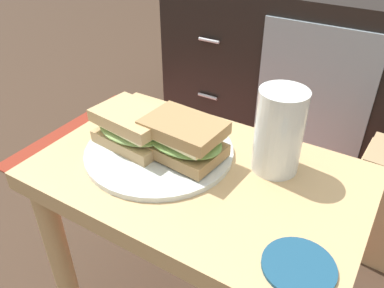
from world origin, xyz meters
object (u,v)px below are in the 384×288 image
object	(u,v)px
plate	(159,151)
beer_glass	(279,133)
tv_cabinet	(298,65)
coaster	(299,266)
sandwich_front	(134,127)
sandwich_back	(184,138)

from	to	relation	value
plate	beer_glass	world-z (taller)	beer_glass
tv_cabinet	coaster	distance (m)	1.12
sandwich_front	tv_cabinet	bearing A→B (deg)	89.02
plate	sandwich_back	size ratio (longest dim) A/B	1.75
plate	beer_glass	xyz separation A→B (m)	(0.19, 0.07, 0.07)
beer_glass	coaster	distance (m)	0.22
sandwich_front	beer_glass	size ratio (longest dim) A/B	1.05
tv_cabinet	coaster	bearing A→B (deg)	-72.35
tv_cabinet	coaster	xyz separation A→B (m)	(0.34, -1.06, 0.17)
sandwich_back	coaster	xyz separation A→B (m)	(0.25, -0.12, -0.04)
plate	sandwich_front	world-z (taller)	sandwich_front
coaster	sandwich_front	bearing A→B (deg)	162.66
tv_cabinet	coaster	size ratio (longest dim) A/B	9.95
sandwich_front	coaster	size ratio (longest dim) A/B	1.61
tv_cabinet	beer_glass	xyz separation A→B (m)	(0.23, -0.87, 0.24)
plate	sandwich_back	distance (m)	0.07
plate	sandwich_back	xyz separation A→B (m)	(0.05, 0.00, 0.04)
tv_cabinet	sandwich_front	world-z (taller)	tv_cabinet
tv_cabinet	sandwich_back	bearing A→B (deg)	-84.86
tv_cabinet	sandwich_front	bearing A→B (deg)	-90.98
tv_cabinet	plate	world-z (taller)	tv_cabinet
plate	coaster	bearing A→B (deg)	-20.82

